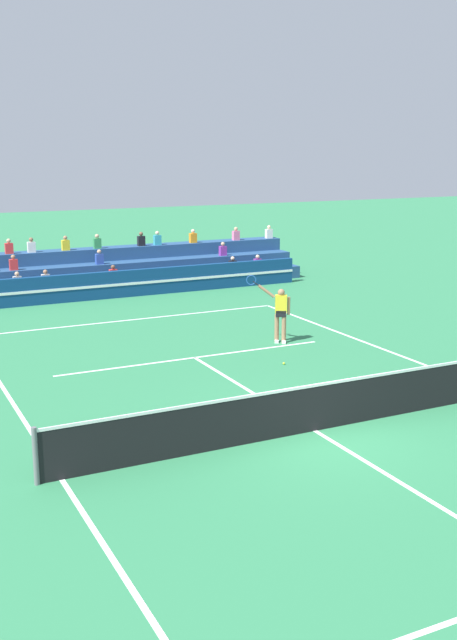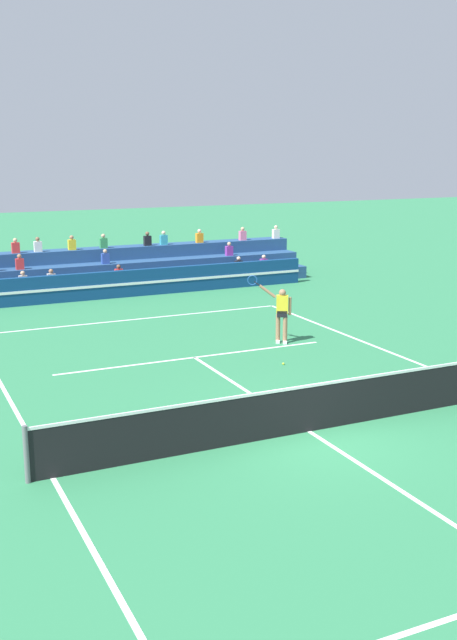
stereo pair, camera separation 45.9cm
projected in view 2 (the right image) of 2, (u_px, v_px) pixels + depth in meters
The scene contains 7 objects.
ground_plane at pixel (309, 431), 16.07m from camera, with size 120.00×120.00×0.00m, color #2D7A4C.
court_lines at pixel (309, 431), 16.07m from camera, with size 11.10×23.90×0.01m.
tennis_net at pixel (310, 407), 15.95m from camera, with size 12.00×0.10×1.10m.
sponsor_banner_wall at pixel (103, 285), 30.08m from camera, with size 18.00×0.26×1.10m.
bleacher_stand at pixel (87, 273), 32.30m from camera, with size 19.96×2.85×2.28m.
tennis_player at pixel (281, 312), 23.15m from camera, with size 1.27×0.79×2.20m.
tennis_ball at pixel (283, 364), 20.99m from camera, with size 0.07×0.07×0.07m, color #C6DB33.
Camera 2 is at (-7.98, -12.96, 5.95)m, focal length 42.00 mm.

